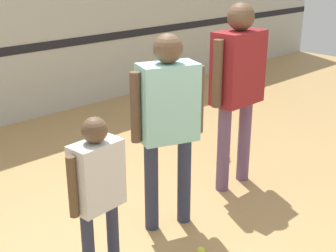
{
  "coord_description": "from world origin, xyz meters",
  "views": [
    {
      "loc": [
        -2.39,
        -2.5,
        2.25
      ],
      "look_at": [
        0.12,
        0.08,
        0.93
      ],
      "focal_mm": 50.0,
      "sensor_mm": 36.0,
      "label": 1
    }
  ],
  "objects_px": {
    "person_student_left": "(98,184)",
    "racket_spare_on_floor": "(95,170)",
    "tennis_ball_stray_left": "(228,159)",
    "racket_second_spare": "(109,196)",
    "tennis_ball_near_instructor": "(201,251)",
    "person_student_right": "(238,77)",
    "tennis_ball_by_spare_racket": "(95,161)",
    "person_instructor": "(168,113)"
  },
  "relations": [
    {
      "from": "person_student_right",
      "to": "racket_spare_on_floor",
      "type": "bearing_deg",
      "value": -55.64
    },
    {
      "from": "racket_second_spare",
      "to": "tennis_ball_near_instructor",
      "type": "relative_size",
      "value": 8.61
    },
    {
      "from": "person_instructor",
      "to": "racket_second_spare",
      "type": "relative_size",
      "value": 2.96
    },
    {
      "from": "person_student_right",
      "to": "tennis_ball_stray_left",
      "type": "relative_size",
      "value": 27.91
    },
    {
      "from": "person_student_right",
      "to": "racket_spare_on_floor",
      "type": "height_order",
      "value": "person_student_right"
    },
    {
      "from": "person_student_left",
      "to": "person_student_right",
      "type": "height_order",
      "value": "person_student_right"
    },
    {
      "from": "person_student_right",
      "to": "racket_second_spare",
      "type": "relative_size",
      "value": 3.24
    },
    {
      "from": "racket_second_spare",
      "to": "person_student_right",
      "type": "bearing_deg",
      "value": 131.48
    },
    {
      "from": "tennis_ball_near_instructor",
      "to": "tennis_ball_stray_left",
      "type": "bearing_deg",
      "value": 32.45
    },
    {
      "from": "person_instructor",
      "to": "racket_second_spare",
      "type": "height_order",
      "value": "person_instructor"
    },
    {
      "from": "racket_second_spare",
      "to": "tennis_ball_by_spare_racket",
      "type": "height_order",
      "value": "tennis_ball_by_spare_racket"
    },
    {
      "from": "person_student_left",
      "to": "tennis_ball_stray_left",
      "type": "height_order",
      "value": "person_student_left"
    },
    {
      "from": "tennis_ball_by_spare_racket",
      "to": "racket_spare_on_floor",
      "type": "bearing_deg",
      "value": -128.3
    },
    {
      "from": "tennis_ball_near_instructor",
      "to": "person_instructor",
      "type": "bearing_deg",
      "value": 76.04
    },
    {
      "from": "tennis_ball_stray_left",
      "to": "racket_second_spare",
      "type": "bearing_deg",
      "value": 169.67
    },
    {
      "from": "person_student_left",
      "to": "racket_second_spare",
      "type": "distance_m",
      "value": 1.46
    },
    {
      "from": "person_student_left",
      "to": "racket_spare_on_floor",
      "type": "relative_size",
      "value": 2.65
    },
    {
      "from": "tennis_ball_by_spare_racket",
      "to": "tennis_ball_stray_left",
      "type": "height_order",
      "value": "same"
    },
    {
      "from": "person_student_left",
      "to": "tennis_ball_near_instructor",
      "type": "bearing_deg",
      "value": -26.83
    },
    {
      "from": "person_instructor",
      "to": "racket_second_spare",
      "type": "distance_m",
      "value": 1.28
    },
    {
      "from": "person_student_left",
      "to": "racket_spare_on_floor",
      "type": "xyz_separation_m",
      "value": [
        1.03,
        1.54,
        -0.77
      ]
    },
    {
      "from": "person_student_left",
      "to": "tennis_ball_by_spare_racket",
      "type": "xyz_separation_m",
      "value": [
        1.16,
        1.7,
        -0.75
      ]
    },
    {
      "from": "person_instructor",
      "to": "tennis_ball_by_spare_racket",
      "type": "distance_m",
      "value": 1.83
    },
    {
      "from": "person_student_right",
      "to": "racket_second_spare",
      "type": "height_order",
      "value": "person_student_right"
    },
    {
      "from": "racket_spare_on_floor",
      "to": "tennis_ball_near_instructor",
      "type": "relative_size",
      "value": 7.21
    },
    {
      "from": "person_student_right",
      "to": "person_student_left",
      "type": "bearing_deg",
      "value": 8.86
    },
    {
      "from": "person_student_right",
      "to": "racket_second_spare",
      "type": "distance_m",
      "value": 1.71
    },
    {
      "from": "person_student_right",
      "to": "tennis_ball_stray_left",
      "type": "bearing_deg",
      "value": -136.4
    },
    {
      "from": "racket_spare_on_floor",
      "to": "racket_second_spare",
      "type": "xyz_separation_m",
      "value": [
        -0.25,
        -0.58,
        0.0
      ]
    },
    {
      "from": "tennis_ball_by_spare_racket",
      "to": "tennis_ball_stray_left",
      "type": "bearing_deg",
      "value": -41.88
    },
    {
      "from": "person_instructor",
      "to": "tennis_ball_near_instructor",
      "type": "relative_size",
      "value": 25.51
    },
    {
      "from": "person_instructor",
      "to": "tennis_ball_stray_left",
      "type": "distance_m",
      "value": 1.82
    },
    {
      "from": "person_student_left",
      "to": "tennis_ball_by_spare_racket",
      "type": "relative_size",
      "value": 19.12
    },
    {
      "from": "tennis_ball_stray_left",
      "to": "tennis_ball_by_spare_racket",
      "type": "bearing_deg",
      "value": 138.12
    },
    {
      "from": "tennis_ball_near_instructor",
      "to": "person_student_right",
      "type": "bearing_deg",
      "value": 27.59
    },
    {
      "from": "racket_spare_on_floor",
      "to": "tennis_ball_by_spare_racket",
      "type": "height_order",
      "value": "tennis_ball_by_spare_racket"
    },
    {
      "from": "racket_spare_on_floor",
      "to": "person_student_left",
      "type": "bearing_deg",
      "value": 110.83
    },
    {
      "from": "racket_spare_on_floor",
      "to": "tennis_ball_stray_left",
      "type": "relative_size",
      "value": 7.21
    },
    {
      "from": "person_instructor",
      "to": "racket_spare_on_floor",
      "type": "height_order",
      "value": "person_instructor"
    },
    {
      "from": "racket_spare_on_floor",
      "to": "tennis_ball_stray_left",
      "type": "height_order",
      "value": "tennis_ball_stray_left"
    },
    {
      "from": "tennis_ball_near_instructor",
      "to": "tennis_ball_by_spare_racket",
      "type": "relative_size",
      "value": 1.0
    },
    {
      "from": "person_instructor",
      "to": "tennis_ball_near_instructor",
      "type": "xyz_separation_m",
      "value": [
        -0.13,
        -0.51,
        -1.01
      ]
    }
  ]
}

